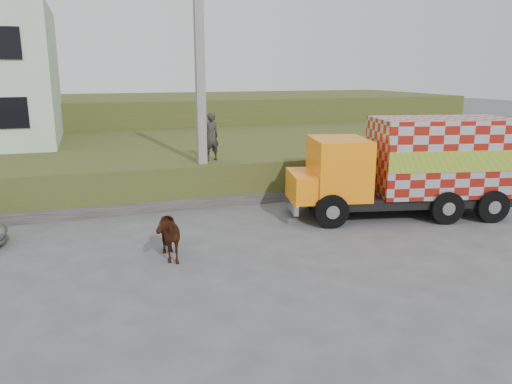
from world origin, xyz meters
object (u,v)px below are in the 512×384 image
object	(u,v)px
cow	(165,233)
pedestrian	(211,137)
utility_pole	(201,89)
cargo_truck	(411,166)

from	to	relation	value
cow	pedestrian	world-z (taller)	pedestrian
pedestrian	cow	bearing A→B (deg)	51.55
utility_pole	cow	xyz separation A→B (m)	(-2.11, -4.92, -3.40)
utility_pole	cow	size ratio (longest dim) A/B	5.03
utility_pole	cargo_truck	xyz separation A→B (m)	(6.19, -3.49, -2.42)
utility_pole	cargo_truck	distance (m)	7.51
cow	pedestrian	size ratio (longest dim) A/B	0.91
utility_pole	pedestrian	size ratio (longest dim) A/B	4.59
utility_pole	pedestrian	xyz separation A→B (m)	(0.44, 0.48, -1.70)
utility_pole	cow	bearing A→B (deg)	-113.20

